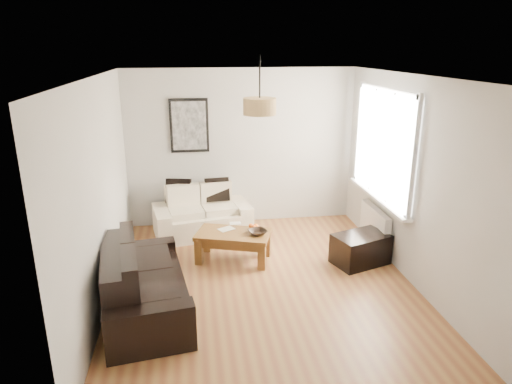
{
  "coord_description": "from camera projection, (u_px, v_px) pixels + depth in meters",
  "views": [
    {
      "loc": [
        -0.85,
        -5.14,
        2.92
      ],
      "look_at": [
        0.0,
        0.6,
        1.05
      ],
      "focal_mm": 31.82,
      "sensor_mm": 36.0,
      "label": 1
    }
  ],
  "objects": [
    {
      "name": "floor",
      "position": [
        263.0,
        283.0,
        5.86
      ],
      "size": [
        4.5,
        4.5,
        0.0
      ],
      "primitive_type": "plane",
      "color": "brown",
      "rests_on": "ground"
    },
    {
      "name": "cushion_left",
      "position": [
        179.0,
        191.0,
        7.35
      ],
      "size": [
        0.42,
        0.2,
        0.4
      ],
      "primitive_type": "cube",
      "rotation": [
        0.0,
        0.0,
        -0.21
      ],
      "color": "black",
      "rests_on": "loveseat_cream"
    },
    {
      "name": "sofa_leather",
      "position": [
        145.0,
        280.0,
        5.14
      ],
      "size": [
        1.13,
        1.91,
        0.78
      ],
      "primitive_type": null,
      "rotation": [
        0.0,
        0.0,
        1.72
      ],
      "color": "black",
      "rests_on": "floor"
    },
    {
      "name": "cushion_right",
      "position": [
        217.0,
        190.0,
        7.43
      ],
      "size": [
        0.4,
        0.16,
        0.39
      ],
      "primitive_type": "cube",
      "rotation": [
        0.0,
        0.0,
        0.09
      ],
      "color": "black",
      "rests_on": "loveseat_cream"
    },
    {
      "name": "orange_b",
      "position": [
        256.0,
        226.0,
        6.5
      ],
      "size": [
        0.09,
        0.09,
        0.08
      ],
      "primitive_type": "sphere",
      "rotation": [
        0.0,
        0.0,
        -0.1
      ],
      "color": "orange",
      "rests_on": "fruit_bowl"
    },
    {
      "name": "papers",
      "position": [
        226.0,
        229.0,
        6.5
      ],
      "size": [
        0.27,
        0.24,
        0.01
      ],
      "primitive_type": "cube",
      "rotation": [
        0.0,
        0.0,
        0.51
      ],
      "color": "beige",
      "rests_on": "coffee_table"
    },
    {
      "name": "wall_left",
      "position": [
        100.0,
        195.0,
        5.19
      ],
      "size": [
        0.04,
        4.5,
        2.6
      ],
      "primitive_type": null,
      "color": "silver",
      "rests_on": "floor"
    },
    {
      "name": "pendant_shade",
      "position": [
        260.0,
        106.0,
        5.46
      ],
      "size": [
        0.4,
        0.4,
        0.2
      ],
      "primitive_type": "cylinder",
      "color": "tan",
      "rests_on": "ceiling"
    },
    {
      "name": "fruit_bowl",
      "position": [
        258.0,
        232.0,
        6.32
      ],
      "size": [
        0.32,
        0.32,
        0.06
      ],
      "primitive_type": "imported",
      "rotation": [
        0.0,
        0.0,
        0.31
      ],
      "color": "black",
      "rests_on": "coffee_table"
    },
    {
      "name": "orange_c",
      "position": [
        251.0,
        226.0,
        6.52
      ],
      "size": [
        0.07,
        0.07,
        0.06
      ],
      "primitive_type": "sphere",
      "rotation": [
        0.0,
        0.0,
        0.07
      ],
      "color": "#E95913",
      "rests_on": "fruit_bowl"
    },
    {
      "name": "orange_a",
      "position": [
        254.0,
        227.0,
        6.48
      ],
      "size": [
        0.08,
        0.08,
        0.07
      ],
      "primitive_type": "sphere",
      "rotation": [
        0.0,
        0.0,
        0.18
      ],
      "color": "#FF6215",
      "rests_on": "fruit_bowl"
    },
    {
      "name": "coffee_table",
      "position": [
        233.0,
        246.0,
        6.45
      ],
      "size": [
        1.15,
        0.86,
        0.42
      ],
      "primitive_type": null,
      "rotation": [
        0.0,
        0.0,
        -0.33
      ],
      "color": "brown",
      "rests_on": "floor"
    },
    {
      "name": "poster",
      "position": [
        189.0,
        126.0,
        7.31
      ],
      "size": [
        0.62,
        0.04,
        0.87
      ],
      "primitive_type": null,
      "color": "black",
      "rests_on": "wall_back"
    },
    {
      "name": "wall_front",
      "position": [
        312.0,
        277.0,
        3.34
      ],
      "size": [
        3.8,
        0.04,
        2.6
      ],
      "primitive_type": null,
      "color": "silver",
      "rests_on": "floor"
    },
    {
      "name": "window_bay",
      "position": [
        384.0,
        145.0,
        6.38
      ],
      "size": [
        0.14,
        1.9,
        1.6
      ],
      "primitive_type": null,
      "color": "white",
      "rests_on": "wall_right"
    },
    {
      "name": "ceiling",
      "position": [
        264.0,
        76.0,
        5.06
      ],
      "size": [
        3.8,
        4.5,
        0.0
      ],
      "primitive_type": null,
      "color": "white",
      "rests_on": "floor"
    },
    {
      "name": "wall_right",
      "position": [
        412.0,
        181.0,
        5.72
      ],
      "size": [
        0.04,
        4.5,
        2.6
      ],
      "primitive_type": null,
      "color": "silver",
      "rests_on": "floor"
    },
    {
      "name": "wall_back",
      "position": [
        242.0,
        148.0,
        7.58
      ],
      "size": [
        3.8,
        0.04,
        2.6
      ],
      "primitive_type": null,
      "color": "silver",
      "rests_on": "floor"
    },
    {
      "name": "radiator",
      "position": [
        375.0,
        225.0,
        6.75
      ],
      "size": [
        0.1,
        0.9,
        0.52
      ],
      "primitive_type": "cube",
      "color": "white",
      "rests_on": "wall_right"
    },
    {
      "name": "loveseat_cream",
      "position": [
        202.0,
        212.0,
        7.32
      ],
      "size": [
        1.63,
        1.07,
        0.75
      ],
      "primitive_type": null,
      "rotation": [
        0.0,
        0.0,
        0.17
      ],
      "color": "beige",
      "rests_on": "floor"
    },
    {
      "name": "ottoman",
      "position": [
        361.0,
        249.0,
        6.35
      ],
      "size": [
        0.86,
        0.7,
        0.43
      ],
      "primitive_type": "cube",
      "rotation": [
        0.0,
        0.0,
        0.33
      ],
      "color": "black",
      "rests_on": "floor"
    }
  ]
}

